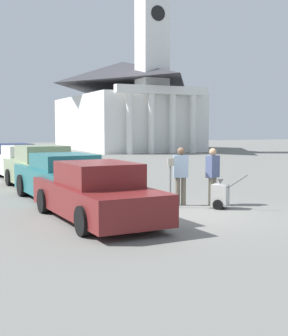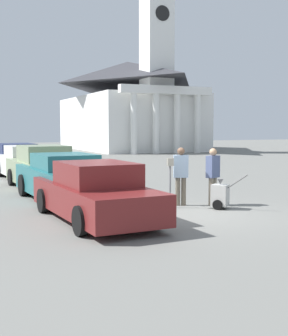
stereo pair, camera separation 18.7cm
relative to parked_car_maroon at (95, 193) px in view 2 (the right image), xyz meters
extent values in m
plane|color=slate|center=(2.45, -0.24, -0.66)|extent=(120.00, 120.00, 0.00)
cube|color=maroon|center=(0.00, 0.04, -0.13)|extent=(2.11, 4.98, 0.70)
cube|color=maroon|center=(0.01, -0.15, 0.50)|extent=(1.71, 2.14, 0.56)
cylinder|color=black|center=(-0.98, 1.50, -0.34)|extent=(0.22, 0.66, 0.65)
cylinder|color=black|center=(0.79, 1.61, -0.34)|extent=(0.22, 0.66, 0.65)
cylinder|color=black|center=(-0.79, -1.52, -0.34)|extent=(0.22, 0.66, 0.65)
cylinder|color=black|center=(0.97, -1.41, -0.34)|extent=(0.22, 0.66, 0.65)
cube|color=#23666B|center=(0.00, 3.31, -0.06)|extent=(2.13, 5.18, 0.81)
cube|color=#23666B|center=(0.01, 3.11, 0.58)|extent=(1.73, 2.23, 0.47)
cylinder|color=black|center=(-0.99, 4.83, -0.30)|extent=(0.22, 0.73, 0.72)
cylinder|color=black|center=(0.79, 4.94, -0.30)|extent=(0.22, 0.73, 0.72)
cylinder|color=black|center=(-0.80, 1.69, -0.30)|extent=(0.22, 0.73, 0.72)
cylinder|color=black|center=(0.99, 1.80, -0.30)|extent=(0.22, 0.73, 0.72)
cube|color=gray|center=(0.00, 6.49, -0.06)|extent=(2.06, 4.84, 0.84)
cube|color=gray|center=(0.01, 6.30, 0.66)|extent=(1.68, 2.08, 0.60)
cylinder|color=black|center=(-0.96, 7.91, -0.33)|extent=(0.22, 0.66, 0.65)
cylinder|color=black|center=(0.77, 8.01, -0.33)|extent=(0.22, 0.66, 0.65)
cylinder|color=black|center=(-0.78, 4.97, -0.33)|extent=(0.22, 0.66, 0.65)
cylinder|color=black|center=(0.95, 5.08, -0.33)|extent=(0.22, 0.66, 0.65)
cube|color=silver|center=(0.00, 10.06, -0.06)|extent=(2.17, 4.84, 0.80)
cube|color=silver|center=(0.01, 9.87, 0.58)|extent=(1.78, 2.09, 0.49)
cylinder|color=black|center=(0.83, 11.58, -0.30)|extent=(0.22, 0.73, 0.72)
cylinder|color=black|center=(-0.83, 8.54, -0.30)|extent=(0.22, 0.73, 0.72)
cylinder|color=black|center=(1.01, 8.65, -0.30)|extent=(0.22, 0.73, 0.72)
cube|color=#19234C|center=(0.00, 13.55, -0.10)|extent=(2.25, 5.25, 0.75)
cube|color=#19234C|center=(0.01, 13.35, 0.54)|extent=(1.83, 2.26, 0.53)
cylinder|color=black|center=(0.85, 15.20, -0.32)|extent=(0.22, 0.69, 0.68)
cylinder|color=black|center=(-0.85, 11.90, -0.32)|extent=(0.22, 0.69, 0.68)
cylinder|color=black|center=(1.04, 12.02, -0.32)|extent=(0.22, 0.69, 0.68)
cylinder|color=slate|center=(2.48, 0.83, -0.06)|extent=(0.05, 0.05, 1.19)
cube|color=gray|center=(2.48, 0.83, 0.65)|extent=(0.18, 0.09, 0.22)
cylinder|color=#665B4C|center=(3.03, 1.05, -0.25)|extent=(0.14, 0.14, 0.82)
cylinder|color=#665B4C|center=(2.88, 1.12, -0.25)|extent=(0.14, 0.14, 0.82)
cube|color=#99B2CC|center=(2.95, 1.08, 0.49)|extent=(0.47, 0.36, 0.65)
sphere|color=brown|center=(2.95, 1.08, 0.93)|extent=(0.22, 0.22, 0.22)
cylinder|color=gray|center=(3.93, 0.82, -0.25)|extent=(0.14, 0.14, 0.81)
cylinder|color=gray|center=(3.78, 0.75, -0.25)|extent=(0.14, 0.14, 0.81)
cube|color=#4C597F|center=(3.85, 0.78, 0.47)|extent=(0.47, 0.37, 0.64)
sphere|color=tan|center=(3.85, 0.78, 0.90)|extent=(0.22, 0.22, 0.22)
cube|color=#B2B2AD|center=(3.69, 0.13, -0.27)|extent=(0.56, 0.57, 0.60)
cone|color=#59595B|center=(3.69, 0.13, 0.11)|extent=(0.18, 0.18, 0.16)
cylinder|color=#4C4C4C|center=(3.99, -0.24, 0.13)|extent=(0.39, 0.48, 0.43)
cylinder|color=black|center=(3.53, 0.00, -0.52)|extent=(0.21, 0.25, 0.28)
cylinder|color=black|center=(3.85, 0.26, -0.52)|extent=(0.21, 0.25, 0.28)
cube|color=white|center=(14.55, 35.01, 2.05)|extent=(10.23, 17.38, 5.42)
pyramid|color=#333338|center=(14.55, 35.01, 7.19)|extent=(10.43, 17.73, 2.44)
cylinder|color=white|center=(11.48, 25.72, 1.91)|extent=(0.56, 0.56, 5.14)
cylinder|color=white|center=(13.53, 25.72, 1.91)|extent=(0.56, 0.56, 5.14)
cylinder|color=white|center=(15.57, 25.72, 1.91)|extent=(0.56, 0.56, 5.14)
cylinder|color=white|center=(17.62, 25.72, 1.91)|extent=(0.56, 0.56, 5.14)
cube|color=white|center=(14.55, 25.72, 4.84)|extent=(8.70, 0.70, 0.70)
cube|color=white|center=(14.55, 27.82, 9.08)|extent=(2.40, 2.40, 8.65)
cylinder|color=black|center=(14.55, 26.60, 11.50)|extent=(1.32, 0.06, 1.32)
camera|label=1|loc=(-3.56, -10.84, 1.62)|focal=50.00mm
camera|label=2|loc=(-3.39, -10.92, 1.62)|focal=50.00mm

